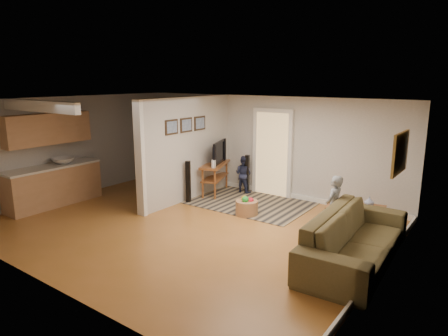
{
  "coord_description": "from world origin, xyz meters",
  "views": [
    {
      "loc": [
        5.12,
        -5.76,
        2.92
      ],
      "look_at": [
        0.36,
        0.79,
        1.1
      ],
      "focal_mm": 32.0,
      "sensor_mm": 36.0,
      "label": 1
    }
  ],
  "objects": [
    {
      "name": "speaker_right",
      "position": [
        -0.29,
        2.7,
        0.5
      ],
      "size": [
        0.12,
        0.12,
        1.01
      ],
      "primitive_type": "cube",
      "rotation": [
        0.0,
        0.0,
        0.24
      ],
      "color": "black",
      "rests_on": "ground"
    },
    {
      "name": "sofa",
      "position": [
        3.3,
        0.35,
        0.0
      ],
      "size": [
        1.23,
        2.85,
        0.82
      ],
      "primitive_type": "imported",
      "rotation": [
        0.0,
        0.0,
        1.62
      ],
      "color": "#443622",
      "rests_on": "ground"
    },
    {
      "name": "toy_basket",
      "position": [
        0.63,
        1.26,
        0.18
      ],
      "size": [
        0.49,
        0.49,
        0.44
      ],
      "color": "#8C613C",
      "rests_on": "ground"
    },
    {
      "name": "room_shell",
      "position": [
        -1.07,
        0.43,
        1.46
      ],
      "size": [
        7.54,
        6.02,
        2.52
      ],
      "color": "#AFACA7",
      "rests_on": "ground"
    },
    {
      "name": "speaker_left",
      "position": [
        -1.0,
        1.2,
        0.51
      ],
      "size": [
        0.13,
        0.13,
        1.01
      ],
      "primitive_type": "cube",
      "rotation": [
        0.0,
        0.0,
        0.39
      ],
      "color": "black",
      "rests_on": "ground"
    },
    {
      "name": "ground",
      "position": [
        0.0,
        0.0,
        0.0
      ],
      "size": [
        7.5,
        7.5,
        0.0
      ],
      "primitive_type": "plane",
      "color": "#8F5C24",
      "rests_on": "ground"
    },
    {
      "name": "area_rug",
      "position": [
        0.25,
        2.05,
        0.01
      ],
      "size": [
        2.79,
        2.06,
        0.01
      ],
      "primitive_type": "cube",
      "rotation": [
        0.0,
        0.0,
        0.01
      ],
      "color": "black",
      "rests_on": "ground"
    },
    {
      "name": "toddler",
      "position": [
        -0.4,
        2.7,
        0.0
      ],
      "size": [
        0.48,
        0.37,
        0.97
      ],
      "primitive_type": "imported",
      "rotation": [
        0.0,
        0.0,
        3.15
      ],
      "color": "#202643",
      "rests_on": "ground"
    },
    {
      "name": "tv_console",
      "position": [
        -0.93,
        2.2,
        0.72
      ],
      "size": [
        0.88,
        1.34,
        1.08
      ],
      "rotation": [
        0.0,
        0.0,
        0.36
      ],
      "color": "#622B17",
      "rests_on": "ground"
    },
    {
      "name": "coffee_table",
      "position": [
        2.81,
        1.91,
        0.34
      ],
      "size": [
        1.24,
        0.88,
        0.66
      ],
      "rotation": [
        0.0,
        0.0,
        0.22
      ],
      "color": "#622B17",
      "rests_on": "ground"
    },
    {
      "name": "child",
      "position": [
        2.64,
        1.09,
        0.0
      ],
      "size": [
        0.31,
        0.45,
        1.21
      ],
      "primitive_type": "imported",
      "rotation": [
        0.0,
        0.0,
        -1.62
      ],
      "color": "gray",
      "rests_on": "ground"
    }
  ]
}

